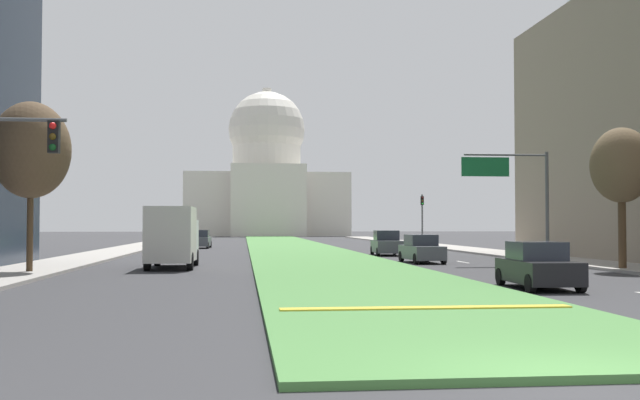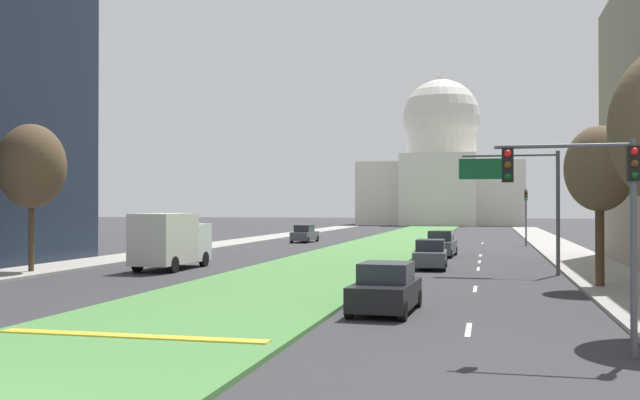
{
  "view_description": "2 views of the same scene",
  "coord_description": "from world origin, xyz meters",
  "px_view_note": "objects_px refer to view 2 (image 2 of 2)",
  "views": [
    {
      "loc": [
        -4.72,
        -10.09,
        2.31
      ],
      "look_at": [
        0.04,
        34.96,
        3.82
      ],
      "focal_mm": 40.91,
      "sensor_mm": 36.0,
      "label": 1
    },
    {
      "loc": [
        9.21,
        -9.03,
        3.58
      ],
      "look_at": [
        -0.22,
        31.18,
        3.97
      ],
      "focal_mm": 40.38,
      "sensor_mm": 36.0,
      "label": 2
    }
  ],
  "objects_px": {
    "sedan_far_horizon": "(305,234)",
    "box_truck_delivery": "(171,240)",
    "sedan_distant": "(441,245)",
    "capitol_building": "(441,168)",
    "traffic_light_near_right": "(596,198)",
    "sedan_lead_stopped": "(386,289)",
    "overhead_guide_sign": "(521,187)",
    "street_tree_right_mid": "(599,170)",
    "sedan_midblock": "(430,255)",
    "street_tree_left_mid": "(32,166)",
    "traffic_light_far_right": "(526,210)"
  },
  "relations": [
    {
      "from": "sedan_midblock",
      "to": "sedan_far_horizon",
      "type": "relative_size",
      "value": 0.96
    },
    {
      "from": "street_tree_right_mid",
      "to": "sedan_distant",
      "type": "xyz_separation_m",
      "value": [
        -8.04,
        19.07,
        -4.33
      ]
    },
    {
      "from": "sedan_midblock",
      "to": "sedan_lead_stopped",
      "type": "bearing_deg",
      "value": -90.4
    },
    {
      "from": "capitol_building",
      "to": "street_tree_left_mid",
      "type": "xyz_separation_m",
      "value": [
        -14.5,
        -111.99,
        -5.72
      ]
    },
    {
      "from": "overhead_guide_sign",
      "to": "sedan_lead_stopped",
      "type": "relative_size",
      "value": 1.53
    },
    {
      "from": "street_tree_left_mid",
      "to": "sedan_far_horizon",
      "type": "height_order",
      "value": "street_tree_left_mid"
    },
    {
      "from": "overhead_guide_sign",
      "to": "street_tree_right_mid",
      "type": "distance_m",
      "value": 6.89
    },
    {
      "from": "traffic_light_near_right",
      "to": "overhead_guide_sign",
      "type": "height_order",
      "value": "overhead_guide_sign"
    },
    {
      "from": "traffic_light_far_right",
      "to": "street_tree_left_mid",
      "type": "distance_m",
      "value": 43.74
    },
    {
      "from": "sedan_midblock",
      "to": "box_truck_delivery",
      "type": "bearing_deg",
      "value": -164.73
    },
    {
      "from": "street_tree_right_mid",
      "to": "sedan_lead_stopped",
      "type": "bearing_deg",
      "value": -132.05
    },
    {
      "from": "sedan_lead_stopped",
      "to": "sedan_distant",
      "type": "xyz_separation_m",
      "value": [
        0.07,
        28.05,
        0.07
      ]
    },
    {
      "from": "sedan_distant",
      "to": "capitol_building",
      "type": "bearing_deg",
      "value": 93.6
    },
    {
      "from": "sedan_far_horizon",
      "to": "overhead_guide_sign",
      "type": "bearing_deg",
      "value": -57.32
    },
    {
      "from": "sedan_far_horizon",
      "to": "box_truck_delivery",
      "type": "height_order",
      "value": "box_truck_delivery"
    },
    {
      "from": "traffic_light_far_right",
      "to": "street_tree_right_mid",
      "type": "height_order",
      "value": "street_tree_right_mid"
    },
    {
      "from": "street_tree_left_mid",
      "to": "street_tree_right_mid",
      "type": "xyz_separation_m",
      "value": [
        28.42,
        -0.56,
        -0.54
      ]
    },
    {
      "from": "overhead_guide_sign",
      "to": "street_tree_left_mid",
      "type": "bearing_deg",
      "value": -167.57
    },
    {
      "from": "traffic_light_far_right",
      "to": "sedan_midblock",
      "type": "relative_size",
      "value": 1.2
    },
    {
      "from": "traffic_light_near_right",
      "to": "street_tree_right_mid",
      "type": "distance_m",
      "value": 15.19
    },
    {
      "from": "sedan_lead_stopped",
      "to": "sedan_midblock",
      "type": "xyz_separation_m",
      "value": [
        0.12,
        17.63,
        0.0
      ]
    },
    {
      "from": "traffic_light_near_right",
      "to": "sedan_far_horizon",
      "type": "bearing_deg",
      "value": 111.6
    },
    {
      "from": "sedan_lead_stopped",
      "to": "box_truck_delivery",
      "type": "xyz_separation_m",
      "value": [
        -14.22,
        13.71,
        0.89
      ]
    },
    {
      "from": "overhead_guide_sign",
      "to": "traffic_light_far_right",
      "type": "bearing_deg",
      "value": 86.66
    },
    {
      "from": "sedan_midblock",
      "to": "sedan_far_horizon",
      "type": "bearing_deg",
      "value": 117.6
    },
    {
      "from": "traffic_light_near_right",
      "to": "box_truck_delivery",
      "type": "height_order",
      "value": "traffic_light_near_right"
    },
    {
      "from": "street_tree_left_mid",
      "to": "sedan_far_horizon",
      "type": "bearing_deg",
      "value": 81.07
    },
    {
      "from": "capitol_building",
      "to": "sedan_far_horizon",
      "type": "distance_m",
      "value": 76.97
    },
    {
      "from": "street_tree_left_mid",
      "to": "sedan_far_horizon",
      "type": "relative_size",
      "value": 1.77
    },
    {
      "from": "capitol_building",
      "to": "traffic_light_near_right",
      "type": "height_order",
      "value": "capitol_building"
    },
    {
      "from": "sedan_lead_stopped",
      "to": "box_truck_delivery",
      "type": "distance_m",
      "value": 19.77
    },
    {
      "from": "traffic_light_near_right",
      "to": "sedan_distant",
      "type": "xyz_separation_m",
      "value": [
        -5.82,
        34.03,
        -2.94
      ]
    },
    {
      "from": "traffic_light_far_right",
      "to": "overhead_guide_sign",
      "type": "distance_m",
      "value": 28.78
    },
    {
      "from": "sedan_distant",
      "to": "box_truck_delivery",
      "type": "bearing_deg",
      "value": -134.9
    },
    {
      "from": "traffic_light_far_right",
      "to": "capitol_building",
      "type": "bearing_deg",
      "value": 99.18
    },
    {
      "from": "capitol_building",
      "to": "traffic_light_near_right",
      "type": "xyz_separation_m",
      "value": [
        11.71,
        -127.52,
        -7.65
      ]
    },
    {
      "from": "street_tree_right_mid",
      "to": "sedan_distant",
      "type": "bearing_deg",
      "value": 112.86
    },
    {
      "from": "capitol_building",
      "to": "street_tree_right_mid",
      "type": "distance_m",
      "value": 113.59
    },
    {
      "from": "sedan_far_horizon",
      "to": "traffic_light_near_right",
      "type": "bearing_deg",
      "value": -68.4
    },
    {
      "from": "traffic_light_far_right",
      "to": "sedan_lead_stopped",
      "type": "xyz_separation_m",
      "value": [
        -6.74,
        -43.84,
        -2.52
      ]
    },
    {
      "from": "street_tree_right_mid",
      "to": "sedan_midblock",
      "type": "relative_size",
      "value": 1.63
    },
    {
      "from": "street_tree_left_mid",
      "to": "sedan_distant",
      "type": "xyz_separation_m",
      "value": [
        20.38,
        18.5,
        -4.87
      ]
    },
    {
      "from": "sedan_distant",
      "to": "sedan_far_horizon",
      "type": "relative_size",
      "value": 1.0
    },
    {
      "from": "traffic_light_far_right",
      "to": "sedan_distant",
      "type": "relative_size",
      "value": 1.15
    },
    {
      "from": "traffic_light_near_right",
      "to": "sedan_midblock",
      "type": "bearing_deg",
      "value": 103.74
    },
    {
      "from": "sedan_lead_stopped",
      "to": "sedan_far_horizon",
      "type": "height_order",
      "value": "sedan_far_horizon"
    },
    {
      "from": "sedan_lead_stopped",
      "to": "sedan_distant",
      "type": "relative_size",
      "value": 0.94
    },
    {
      "from": "overhead_guide_sign",
      "to": "street_tree_left_mid",
      "type": "xyz_separation_m",
      "value": [
        -25.38,
        -5.59,
        1.1
      ]
    },
    {
      "from": "street_tree_right_mid",
      "to": "sedan_distant",
      "type": "relative_size",
      "value": 1.57
    },
    {
      "from": "sedan_lead_stopped",
      "to": "sedan_midblock",
      "type": "height_order",
      "value": "sedan_midblock"
    }
  ]
}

